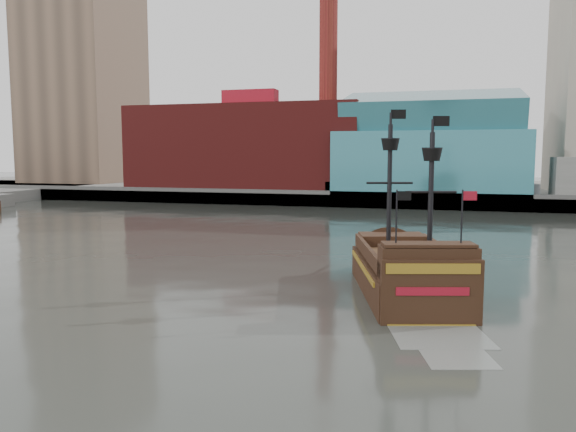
% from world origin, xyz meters
% --- Properties ---
extents(ground, '(400.00, 400.00, 0.00)m').
position_xyz_m(ground, '(0.00, 0.00, 0.00)').
color(ground, '#262924').
rests_on(ground, ground).
extents(promenade_far, '(220.00, 60.00, 2.00)m').
position_xyz_m(promenade_far, '(0.00, 92.00, 1.00)').
color(promenade_far, slate).
rests_on(promenade_far, ground).
extents(seawall, '(220.00, 1.00, 2.60)m').
position_xyz_m(seawall, '(0.00, 62.50, 1.30)').
color(seawall, '#4C4C49').
rests_on(seawall, ground).
extents(skyline, '(149.00, 45.00, 62.00)m').
position_xyz_m(skyline, '(5.21, 84.56, 24.55)').
color(skyline, brown).
rests_on(skyline, promenade_far).
extents(pirate_ship, '(8.85, 16.56, 11.88)m').
position_xyz_m(pirate_ship, '(11.03, 8.00, 1.08)').
color(pirate_ship, black).
rests_on(pirate_ship, ground).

